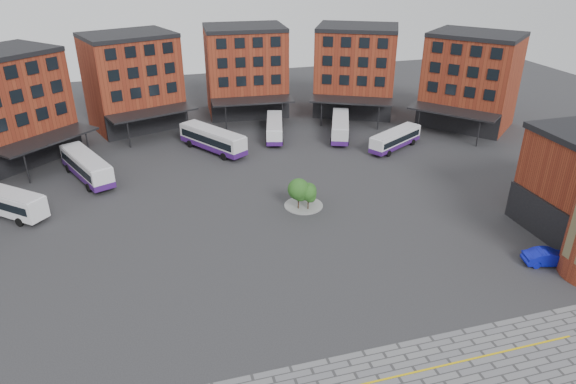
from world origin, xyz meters
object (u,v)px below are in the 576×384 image
object	(u,v)px
bus_a	(4,200)
bus_e	(340,127)
bus_d	(275,128)
blue_car	(549,257)
bus_b	(87,166)
bus_f	(395,139)
bus_c	(213,139)
tree_island	(304,192)

from	to	relation	value
bus_a	bus_e	xyz separation A→B (m)	(44.16, 13.23, -0.14)
bus_d	blue_car	size ratio (longest dim) A/B	2.24
bus_d	blue_car	xyz separation A→B (m)	(15.70, -40.13, -0.78)
bus_b	bus_f	distance (m)	41.95
bus_c	bus_b	bearing A→B (deg)	165.35
bus_c	bus_d	distance (m)	10.31
tree_island	blue_car	size ratio (longest dim) A/B	0.96
tree_island	bus_b	distance (m)	28.05
bus_d	bus_e	bearing A→B (deg)	0.65
bus_b	bus_f	world-z (taller)	bus_b
bus_b	bus_f	xyz separation A→B (m)	(41.94, -1.15, -0.26)
bus_a	bus_d	xyz separation A→B (m)	(34.47, 15.69, -0.25)
bus_b	bus_c	bearing A→B (deg)	-5.88
tree_island	bus_d	bearing A→B (deg)	83.26
bus_f	bus_a	bearing A→B (deg)	-112.49
bus_c	bus_e	size ratio (longest dim) A/B	1.03
bus_a	blue_car	distance (m)	55.81
bus_c	bus_f	world-z (taller)	bus_c
bus_f	blue_car	size ratio (longest dim) A/B	2.09
blue_car	bus_e	bearing A→B (deg)	22.94
bus_c	bus_e	distance (m)	19.56
bus_a	tree_island	bearing A→B (deg)	-61.91
bus_d	bus_f	world-z (taller)	bus_d
bus_a	bus_e	distance (m)	46.10
bus_b	bus_f	bearing A→B (deg)	-24.86
tree_island	bus_a	bearing A→B (deg)	166.68
bus_b	blue_car	world-z (taller)	bus_b
bus_c	blue_car	world-z (taller)	bus_c
bus_d	bus_e	size ratio (longest dim) A/B	0.95
bus_d	blue_car	distance (m)	43.09
bus_b	bus_c	xyz separation A→B (m)	(16.60, 5.21, 0.01)
bus_e	bus_f	bearing A→B (deg)	-28.28
bus_e	bus_f	distance (m)	9.01
bus_b	bus_d	bearing A→B (deg)	-6.04
tree_island	blue_car	bearing A→B (deg)	-42.56
bus_d	bus_e	world-z (taller)	bus_e
bus_e	blue_car	world-z (taller)	bus_e
tree_island	bus_a	xyz separation A→B (m)	(-31.73, 7.51, -0.18)
blue_car	bus_f	bearing A→B (deg)	14.29
bus_e	bus_b	bearing A→B (deg)	-149.18
bus_d	bus_f	distance (m)	18.09
bus_d	bus_e	distance (m)	10.00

